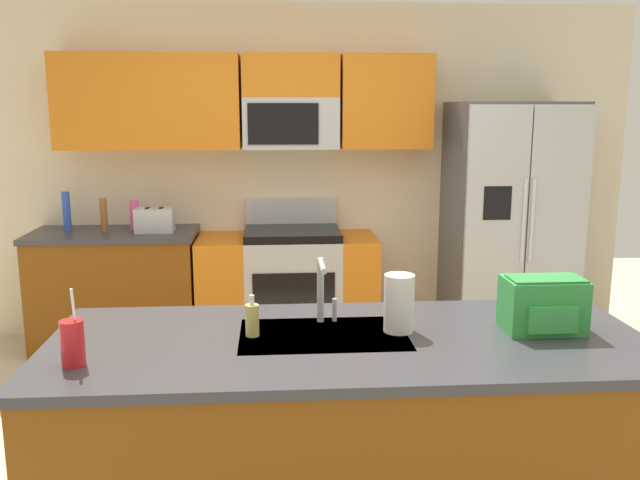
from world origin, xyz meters
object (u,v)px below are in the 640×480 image
Objects in this scene: refrigerator at (509,225)px; backpack at (543,304)px; pepper_mill at (104,215)px; bottle_blue at (67,211)px; range_oven at (288,287)px; drink_cup_red at (73,343)px; toaster at (155,220)px; bottle_pink at (135,216)px; soap_dispenser at (252,320)px; paper_towel_roll at (399,303)px; sink_faucet at (322,285)px.

backpack is at bearing -106.45° from refrigerator.
bottle_blue is at bearing 169.57° from pepper_mill.
refrigerator reaches higher than range_oven.
drink_cup_red is at bearing -73.34° from bottle_blue.
toaster is 0.19m from bottle_pink.
soap_dispenser is 0.71× the size of paper_towel_roll.
refrigerator is at bearing -2.19° from bottle_pink.
pepper_mill is 0.89× the size of sink_faucet.
range_oven is 4.63× the size of bottle_blue.
refrigerator is at bearing 51.15° from soap_dispenser.
paper_towel_roll reaches higher than toaster.
backpack is at bearing 7.90° from drink_cup_red.
pepper_mill is at bearing 172.50° from toaster.
bottle_pink is at bearing 130.78° from backpack.
range_oven is 2.49m from soap_dispenser.
drink_cup_red is 1.26m from paper_towel_roll.
sink_faucet is at bearing -87.52° from range_oven.
range_oven is at bearing -1.84° from bottle_pink.
refrigerator is at bearing -2.09° from bottle_blue.
drink_cup_red is 0.90× the size of backpack.
range_oven is at bearing 99.55° from paper_towel_roll.
range_oven is 1.77m from refrigerator.
pepper_mill reaches higher than paper_towel_roll.
paper_towel_roll is (1.77, -2.40, -0.01)m from pepper_mill.
bottle_blue reaches higher than bottle_pink.
toaster is (-0.98, -0.05, 0.55)m from range_oven.
refrigerator is 3.02m from soap_dispenser.
bottle_blue is 0.92× the size of backpack.
toaster is 1.17× the size of paper_towel_roll.
drink_cup_red is (-0.92, -0.41, -0.08)m from sink_faucet.
paper_towel_roll is at bearing -118.97° from refrigerator.
drink_cup_red reaches higher than paper_towel_roll.
range_oven is 5.67× the size of paper_towel_roll.
bottle_pink is at bearing 96.67° from drink_cup_red.
soap_dispenser is at bearing 23.65° from drink_cup_red.
sink_faucet is 0.33m from paper_towel_roll.
bottle_pink is 1.31× the size of soap_dispenser.
drink_cup_red reaches higher than sink_faucet.
refrigerator is 2.73m from sink_faucet.
drink_cup_red is 1.20× the size of paper_towel_roll.
pepper_mill is 1.05× the size of paper_towel_roll.
bottle_pink is 3.28m from backpack.
bottle_pink is at bearing 118.16° from sink_faucet.
bottle_pink is 2.75m from drink_cup_red.
toaster is 0.95× the size of bottle_blue.
refrigerator is 2.68m from toaster.
paper_towel_roll is at bearing -22.02° from sink_faucet.
drink_cup_red is (0.82, -2.75, -0.06)m from bottle_blue.
bottle_pink is (0.50, -0.01, -0.04)m from bottle_blue.
sink_faucet is 0.34m from soap_dispenser.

